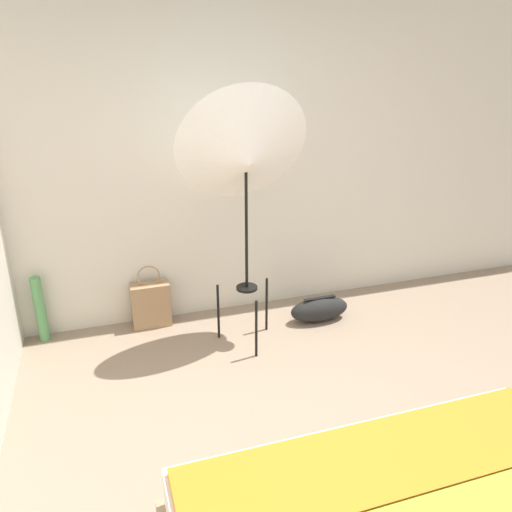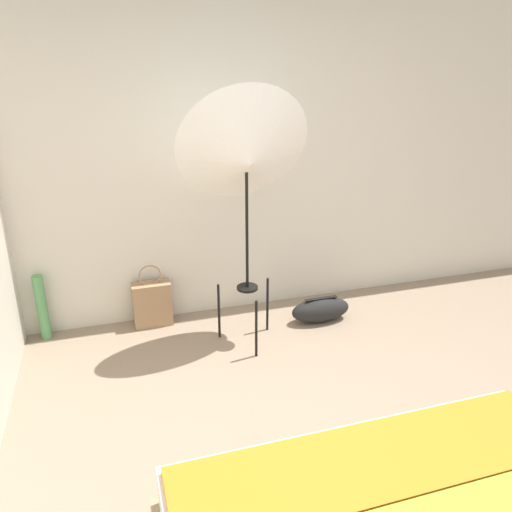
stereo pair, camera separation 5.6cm
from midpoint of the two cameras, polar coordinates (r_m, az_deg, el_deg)
ground_plane at (r=2.83m, az=11.36°, el=-26.03°), size 14.00×14.00×0.00m
wall_back at (r=4.11m, az=-2.88°, el=10.76°), size 8.00×0.05×2.60m
photo_umbrella at (r=3.47m, az=-1.64°, el=11.40°), size 0.95×0.64×1.94m
tote_bag at (r=4.22m, az=-12.29°, el=-5.39°), size 0.31×0.15×0.53m
duffel_bag at (r=4.26m, az=6.88°, el=-6.06°), size 0.51×0.21×0.22m
paper_roll at (r=4.24m, az=-23.80°, el=-5.59°), size 0.08×0.08×0.54m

